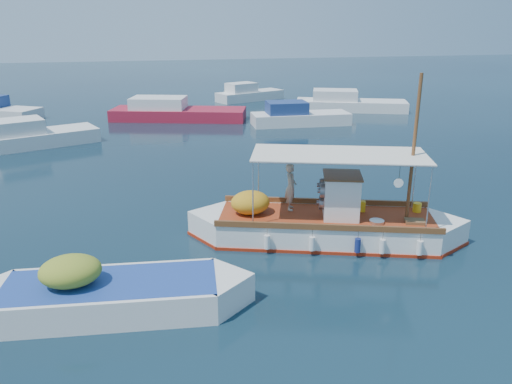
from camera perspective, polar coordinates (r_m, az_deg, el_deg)
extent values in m
plane|color=black|center=(16.45, 5.09, -5.36)|extent=(160.00, 160.00, 0.00)
cube|color=white|center=(16.40, 7.91, -4.34)|extent=(7.16, 4.30, 1.00)
cube|color=white|center=(16.56, -3.92, -3.96)|extent=(2.15, 2.15, 1.00)
cube|color=white|center=(16.93, 19.50, -4.54)|extent=(2.15, 2.15, 1.00)
cube|color=#9C240F|center=(16.52, 7.87, -5.30)|extent=(7.27, 4.39, 0.16)
cube|color=#923416|center=(16.22, 7.99, -2.79)|extent=(7.10, 4.12, 0.05)
cube|color=brown|center=(17.24, 7.85, -1.05)|extent=(6.56, 2.26, 0.18)
cube|color=brown|center=(15.12, 8.19, -4.00)|extent=(6.56, 2.26, 0.18)
cube|color=white|center=(16.00, 9.72, -0.51)|extent=(1.40, 1.46, 1.36)
cube|color=brown|center=(15.79, 9.86, 1.91)|extent=(1.52, 1.57, 0.05)
cylinder|color=slate|center=(15.60, 7.70, 0.14)|extent=(0.33, 0.49, 0.45)
cylinder|color=slate|center=(16.15, 7.62, 0.80)|extent=(0.33, 0.49, 0.45)
cylinder|color=slate|center=(16.04, 7.58, -1.21)|extent=(0.33, 0.49, 0.45)
cylinder|color=brown|center=(15.87, 17.57, 4.68)|extent=(0.14, 0.14, 4.53)
cylinder|color=brown|center=(15.82, 14.88, 3.53)|extent=(1.57, 0.58, 0.07)
cylinder|color=silver|center=(16.84, 0.29, 1.97)|extent=(0.05, 0.05, 2.04)
cylinder|color=silver|center=(14.96, -0.35, -0.25)|extent=(0.05, 0.05, 2.04)
cylinder|color=silver|center=(17.21, 17.68, 1.43)|extent=(0.05, 0.05, 2.04)
cylinder|color=silver|center=(15.37, 19.17, -0.80)|extent=(0.05, 0.05, 2.04)
cube|color=silver|center=(15.59, 9.50, 4.28)|extent=(5.76, 3.75, 0.04)
ellipsoid|color=gold|center=(16.12, -0.65, -1.21)|extent=(1.54, 1.42, 0.76)
cube|color=yellow|center=(16.71, 11.98, -1.62)|extent=(0.27, 0.23, 0.36)
cylinder|color=yellow|center=(17.17, 17.93, -1.69)|extent=(0.34, 0.34, 0.31)
cube|color=brown|center=(16.24, 17.68, -3.24)|extent=(0.69, 0.57, 0.11)
cylinder|color=#B2B2B2|center=(15.89, 13.64, -3.34)|extent=(0.57, 0.57, 0.11)
cylinder|color=white|center=(15.07, 15.98, 0.98)|extent=(0.27, 0.11, 0.27)
cylinder|color=white|center=(15.20, 1.27, -5.72)|extent=(0.23, 0.23, 0.43)
cylinder|color=navy|center=(15.29, 11.53, -5.98)|extent=(0.23, 0.23, 0.43)
cylinder|color=white|center=(15.60, 18.19, -6.06)|extent=(0.23, 0.23, 0.43)
imported|color=#B2A793|center=(16.38, 3.99, 0.60)|extent=(0.52, 0.65, 1.57)
cube|color=white|center=(12.98, -16.13, -11.80)|extent=(5.27, 2.51, 1.00)
cube|color=white|center=(13.64, -26.96, -11.68)|extent=(1.98, 1.98, 1.00)
cube|color=white|center=(12.81, -4.60, -11.48)|extent=(1.98, 1.98, 1.00)
cube|color=navy|center=(12.75, -16.33, -9.96)|extent=(5.25, 2.29, 0.06)
ellipsoid|color=olive|center=(12.76, -20.45, -8.46)|extent=(1.58, 1.34, 0.73)
cube|color=silver|center=(31.21, -23.63, 5.44)|extent=(6.88, 4.61, 1.00)
cube|color=silver|center=(30.87, -25.60, 6.75)|extent=(3.15, 2.85, 0.80)
cube|color=maroon|center=(36.75, -8.81, 8.63)|extent=(9.90, 5.44, 1.00)
cube|color=silver|center=(36.93, -11.07, 9.97)|extent=(4.33, 3.38, 0.80)
cube|color=silver|center=(34.68, 5.11, 8.17)|extent=(6.73, 2.53, 1.00)
cube|color=navy|center=(34.27, 3.53, 9.61)|extent=(2.74, 2.00, 0.80)
cube|color=silver|center=(40.89, 10.79, 9.56)|extent=(8.95, 5.49, 1.00)
cube|color=silver|center=(40.70, 9.03, 10.90)|extent=(4.00, 3.29, 0.80)
cube|color=silver|center=(45.49, -0.69, 10.81)|extent=(6.46, 4.20, 1.00)
cube|color=silver|center=(44.85, -1.68, 11.85)|extent=(2.93, 2.51, 0.80)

